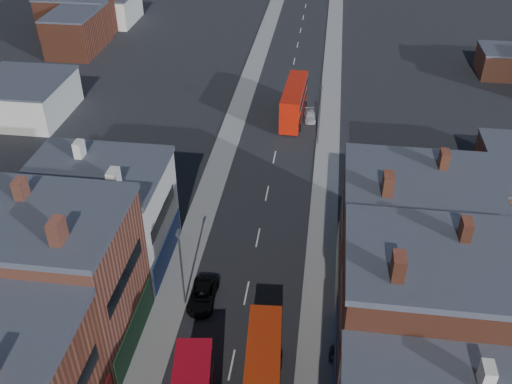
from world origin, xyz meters
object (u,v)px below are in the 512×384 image
(bus_2, at_px, (294,101))
(ped_3, at_px, (331,353))
(car_2, at_px, (203,295))
(car_3, at_px, (310,116))
(bus_1, at_px, (262,382))

(bus_2, xyz_separation_m, ped_3, (6.20, -41.54, -1.55))
(car_2, xyz_separation_m, car_3, (7.49, 36.31, -0.14))
(bus_2, bearing_deg, ped_3, -79.06)
(bus_2, height_order, ped_3, bus_2)
(car_2, distance_m, car_3, 37.08)
(car_2, bearing_deg, bus_2, 81.15)
(bus_2, xyz_separation_m, car_2, (-5.19, -36.30, -1.95))
(car_3, relative_size, ped_3, 1.92)
(car_2, bearing_deg, car_3, 77.64)
(bus_1, height_order, ped_3, bus_1)
(bus_2, relative_size, ped_3, 5.97)
(car_2, height_order, car_3, car_2)
(bus_1, xyz_separation_m, bus_2, (-1.32, 46.00, 0.10))
(bus_1, relative_size, car_3, 3.01)
(bus_1, bearing_deg, bus_2, 87.60)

